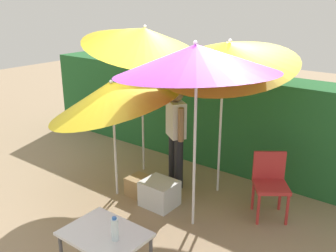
# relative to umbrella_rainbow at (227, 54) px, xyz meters

# --- Properties ---
(ground_plane) EXTENTS (24.00, 24.00, 0.00)m
(ground_plane) POSITION_rel_umbrella_rainbow_xyz_m (-0.60, -0.85, -2.13)
(ground_plane) COLOR #9E8466
(hedge_row) EXTENTS (8.00, 0.70, 1.65)m
(hedge_row) POSITION_rel_umbrella_rainbow_xyz_m (-0.60, 0.99, -1.30)
(hedge_row) COLOR #23602D
(hedge_row) RESTS_ON ground_plane
(umbrella_rainbow) EXTENTS (1.99, 2.01, 2.56)m
(umbrella_rainbow) POSITION_rel_umbrella_rainbow_xyz_m (0.00, 0.00, 0.00)
(umbrella_rainbow) COLOR silver
(umbrella_rainbow) RESTS_ON ground_plane
(umbrella_orange) EXTENTS (2.01, 1.95, 2.08)m
(umbrella_orange) POSITION_rel_umbrella_rainbow_xyz_m (-1.19, -1.07, -0.53)
(umbrella_orange) COLOR silver
(umbrella_orange) RESTS_ON ground_plane
(umbrella_yellow) EXTENTS (1.98, 1.97, 2.47)m
(umbrella_yellow) POSITION_rel_umbrella_rainbow_xyz_m (0.16, -1.02, 0.07)
(umbrella_yellow) COLOR silver
(umbrella_yellow) RESTS_ON ground_plane
(umbrella_navy) EXTENTS (1.97, 1.94, 2.71)m
(umbrella_navy) POSITION_rel_umbrella_rainbow_xyz_m (-1.46, -0.08, 0.13)
(umbrella_navy) COLOR silver
(umbrella_navy) RESTS_ON ground_plane
(person_vendor) EXTENTS (0.50, 0.39, 1.88)m
(person_vendor) POSITION_rel_umbrella_rainbow_xyz_m (-0.71, -0.21, -1.19)
(person_vendor) COLOR black
(person_vendor) RESTS_ON ground_plane
(chair_plastic) EXTENTS (0.61, 0.61, 0.89)m
(chair_plastic) POSITION_rel_umbrella_rainbow_xyz_m (0.86, -0.17, -1.62)
(chair_plastic) COLOR #B72D2D
(chair_plastic) RESTS_ON ground_plane
(cooler_box) EXTENTS (0.48, 0.42, 0.38)m
(cooler_box) POSITION_rel_umbrella_rainbow_xyz_m (-0.49, -0.90, -1.94)
(cooler_box) COLOR silver
(cooler_box) RESTS_ON ground_plane
(crate_cardboard) EXTENTS (0.44, 0.33, 0.29)m
(crate_cardboard) POSITION_rel_umbrella_rainbow_xyz_m (-0.87, -0.85, -1.98)
(crate_cardboard) COLOR #9E7A4C
(crate_cardboard) RESTS_ON ground_plane
(folding_table) EXTENTS (0.80, 0.60, 0.72)m
(folding_table) POSITION_rel_umbrella_rainbow_xyz_m (0.19, -2.58, -1.49)
(folding_table) COLOR #4C4C51
(folding_table) RESTS_ON ground_plane
(bottle_water) EXTENTS (0.07, 0.07, 0.24)m
(bottle_water) POSITION_rel_umbrella_rainbow_xyz_m (0.34, -2.59, -1.29)
(bottle_water) COLOR silver
(bottle_water) RESTS_ON folding_table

